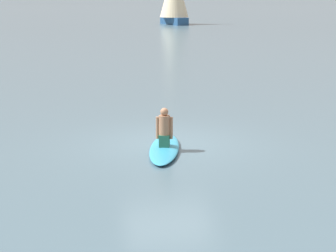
{
  "coord_description": "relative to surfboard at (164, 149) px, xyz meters",
  "views": [
    {
      "loc": [
        15.14,
        -3.17,
        4.14
      ],
      "look_at": [
        0.74,
        -0.16,
        0.65
      ],
      "focal_mm": 63.31,
      "sensor_mm": 36.0,
      "label": 1
    }
  ],
  "objects": [
    {
      "name": "ground_plane",
      "position": [
        -0.77,
        0.26,
        -0.07
      ],
      "size": [
        400.0,
        400.0,
        0.0
      ],
      "primitive_type": "plane",
      "color": "slate"
    },
    {
      "name": "person_paddler",
      "position": [
        0.0,
        0.0,
        0.52
      ],
      "size": [
        0.39,
        0.44,
        1.0
      ],
      "rotation": [
        0.0,
        0.0,
        -0.26
      ],
      "color": "#26664C",
      "rests_on": "surfboard"
    },
    {
      "name": "surfboard",
      "position": [
        0.0,
        0.0,
        0.0
      ],
      "size": [
        3.08,
        1.5,
        0.13
      ],
      "primitive_type": "ellipsoid",
      "rotation": [
        0.0,
        0.0,
        -0.26
      ],
      "color": "#339EC6",
      "rests_on": "ground"
    }
  ]
}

